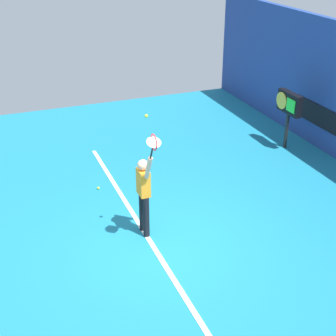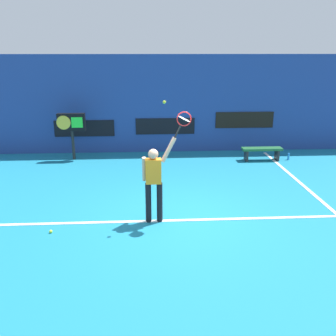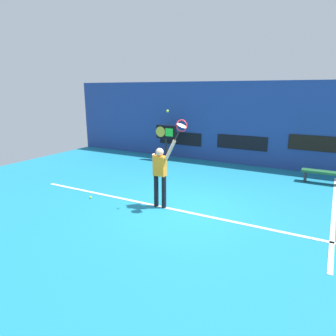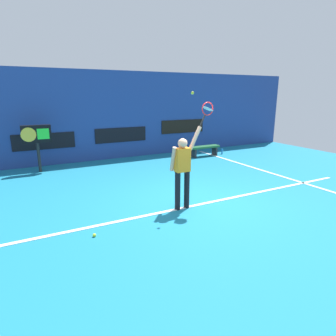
{
  "view_description": "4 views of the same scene",
  "coord_description": "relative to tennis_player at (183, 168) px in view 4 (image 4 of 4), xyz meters",
  "views": [
    {
      "loc": [
        7.75,
        -2.88,
        5.86
      ],
      "look_at": [
        -0.37,
        0.3,
        1.53
      ],
      "focal_mm": 53.35,
      "sensor_mm": 36.0,
      "label": 1
    },
    {
      "loc": [
        -0.71,
        -7.81,
        3.69
      ],
      "look_at": [
        -0.21,
        0.55,
        1.04
      ],
      "focal_mm": 39.76,
      "sensor_mm": 36.0,
      "label": 2
    },
    {
      "loc": [
        3.52,
        -7.08,
        3.22
      ],
      "look_at": [
        -0.34,
        -0.1,
        1.15
      ],
      "focal_mm": 32.52,
      "sensor_mm": 36.0,
      "label": 3
    },
    {
      "loc": [
        -3.85,
        -5.68,
        2.67
      ],
      "look_at": [
        -0.92,
        -0.09,
        1.03
      ],
      "focal_mm": 30.78,
      "sensor_mm": 36.0,
      "label": 4
    }
  ],
  "objects": [
    {
      "name": "tennis_ball",
      "position": [
        0.23,
        0.0,
        1.67
      ],
      "size": [
        0.07,
        0.07,
        0.07
      ],
      "primitive_type": "sphere",
      "color": "#CCE033"
    },
    {
      "name": "back_wall",
      "position": [
        0.56,
        6.16,
        0.78
      ],
      "size": [
        18.0,
        0.2,
        3.57
      ],
      "primitive_type": "cube",
      "color": "navy",
      "rests_on": "ground_plane"
    },
    {
      "name": "scoreboard_clock",
      "position": [
        -2.73,
        5.19,
        0.26
      ],
      "size": [
        0.96,
        0.2,
        1.64
      ],
      "color": "black",
      "rests_on": "ground_plane"
    },
    {
      "name": "court_baseline",
      "position": [
        0.56,
        -0.01,
        -1.0
      ],
      "size": [
        10.0,
        0.1,
        0.01
      ],
      "primitive_type": "cube",
      "color": "white",
      "rests_on": "ground_plane"
    },
    {
      "name": "sponsor_banner_starboard",
      "position": [
        3.56,
        6.04,
        0.18
      ],
      "size": [
        2.2,
        0.03,
        0.6
      ],
      "primitive_type": "cube",
      "color": "black"
    },
    {
      "name": "ground_plane",
      "position": [
        0.56,
        0.14,
        -1.01
      ],
      "size": [
        18.0,
        18.0,
        0.0
      ],
      "primitive_type": "plane",
      "color": "teal"
    },
    {
      "name": "tennis_player",
      "position": [
        0.0,
        0.0,
        0.0
      ],
      "size": [
        0.74,
        0.31,
        1.95
      ],
      "color": "black",
      "rests_on": "ground_plane"
    },
    {
      "name": "water_bottle",
      "position": [
        4.85,
        4.68,
        -0.89
      ],
      "size": [
        0.07,
        0.07,
        0.24
      ],
      "primitive_type": "cylinder",
      "color": "#338CD8",
      "rests_on": "ground_plane"
    },
    {
      "name": "court_bench",
      "position": [
        3.88,
        4.68,
        -0.67
      ],
      "size": [
        1.4,
        0.36,
        0.45
      ],
      "color": "#1E592D",
      "rests_on": "ground_plane"
    },
    {
      "name": "sponsor_banner_portside",
      "position": [
        -2.44,
        6.04,
        -0.07
      ],
      "size": [
        2.2,
        0.03,
        0.6
      ],
      "primitive_type": "cube",
      "color": "black"
    },
    {
      "name": "spare_ball",
      "position": [
        -2.21,
        -0.44,
        -0.98
      ],
      "size": [
        0.07,
        0.07,
        0.07
      ],
      "primitive_type": "sphere",
      "color": "#CCE033",
      "rests_on": "ground_plane"
    },
    {
      "name": "court_sideline",
      "position": [
        4.31,
        2.14,
        -1.0
      ],
      "size": [
        0.1,
        7.0,
        0.01
      ],
      "primitive_type": "cube",
      "color": "white",
      "rests_on": "ground_plane"
    },
    {
      "name": "sponsor_banner_center",
      "position": [
        0.56,
        6.04,
        -0.03
      ],
      "size": [
        2.2,
        0.03,
        0.6
      ],
      "primitive_type": "cube",
      "color": "black"
    },
    {
      "name": "tennis_racket",
      "position": [
        0.63,
        -0.0,
        1.29
      ],
      "size": [
        0.42,
        0.27,
        0.62
      ],
      "color": "black"
    }
  ]
}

